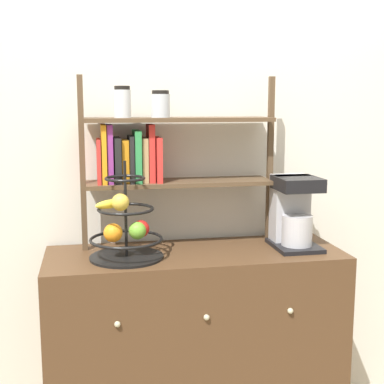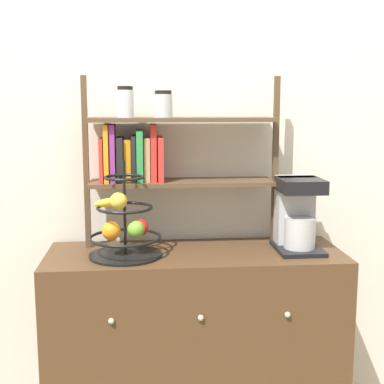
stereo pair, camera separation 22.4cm
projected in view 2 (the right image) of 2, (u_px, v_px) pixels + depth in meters
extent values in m
cube|color=silver|center=(190.00, 156.00, 2.48)|extent=(7.00, 0.05, 2.60)
cube|color=#4C331E|center=(195.00, 352.00, 2.36)|extent=(1.26, 0.45, 0.91)
sphere|color=#B2AD8C|center=(111.00, 321.00, 2.06)|extent=(0.02, 0.02, 0.02)
sphere|color=#B2AD8C|center=(201.00, 318.00, 2.09)|extent=(0.02, 0.02, 0.02)
sphere|color=#B2AD8C|center=(288.00, 315.00, 2.12)|extent=(0.02, 0.02, 0.02)
cube|color=black|center=(298.00, 248.00, 2.31)|extent=(0.19, 0.25, 0.02)
cube|color=#B7B7BC|center=(294.00, 210.00, 2.35)|extent=(0.16, 0.10, 0.30)
cylinder|color=#B7B7BC|center=(300.00, 233.00, 2.27)|extent=(0.13, 0.13, 0.13)
cube|color=black|center=(301.00, 185.00, 2.25)|extent=(0.18, 0.20, 0.06)
cylinder|color=black|center=(126.00, 255.00, 2.22)|extent=(0.30, 0.30, 0.01)
cylinder|color=black|center=(125.00, 208.00, 2.19)|extent=(0.01, 0.01, 0.39)
torus|color=black|center=(125.00, 237.00, 2.21)|extent=(0.30, 0.30, 0.01)
torus|color=black|center=(125.00, 208.00, 2.19)|extent=(0.23, 0.23, 0.01)
torus|color=black|center=(124.00, 177.00, 2.17)|extent=(0.16, 0.16, 0.01)
sphere|color=red|center=(140.00, 228.00, 2.23)|extent=(0.07, 0.07, 0.07)
sphere|color=#6BAD33|center=(136.00, 229.00, 2.20)|extent=(0.07, 0.07, 0.07)
sphere|color=orange|center=(111.00, 231.00, 2.16)|extent=(0.08, 0.08, 0.08)
ellipsoid|color=yellow|center=(110.00, 202.00, 2.19)|extent=(0.14, 0.11, 0.04)
sphere|color=gold|center=(119.00, 201.00, 2.15)|extent=(0.07, 0.07, 0.07)
cube|color=brown|center=(86.00, 163.00, 2.31)|extent=(0.02, 0.02, 0.75)
cube|color=brown|center=(275.00, 161.00, 2.38)|extent=(0.02, 0.02, 0.75)
cube|color=brown|center=(182.00, 182.00, 2.36)|extent=(0.81, 0.20, 0.02)
cube|color=brown|center=(182.00, 119.00, 2.31)|extent=(0.81, 0.20, 0.02)
cube|color=red|center=(102.00, 160.00, 2.31)|extent=(0.02, 0.16, 0.19)
cube|color=orange|center=(107.00, 153.00, 2.31)|extent=(0.02, 0.16, 0.25)
cube|color=#8C338C|center=(113.00, 153.00, 2.31)|extent=(0.02, 0.14, 0.25)
cube|color=black|center=(120.00, 159.00, 2.32)|extent=(0.03, 0.16, 0.19)
cube|color=orange|center=(128.00, 160.00, 2.32)|extent=(0.03, 0.12, 0.18)
cube|color=black|center=(134.00, 158.00, 2.32)|extent=(0.02, 0.16, 0.20)
cube|color=#2D8C47|center=(140.00, 156.00, 2.32)|extent=(0.03, 0.16, 0.22)
cube|color=tan|center=(147.00, 159.00, 2.33)|extent=(0.03, 0.13, 0.19)
cube|color=red|center=(153.00, 153.00, 2.32)|extent=(0.03, 0.13, 0.25)
cube|color=red|center=(160.00, 159.00, 2.33)|extent=(0.02, 0.16, 0.19)
cylinder|color=silver|center=(125.00, 104.00, 2.28)|extent=(0.07, 0.07, 0.12)
cylinder|color=black|center=(125.00, 88.00, 2.27)|extent=(0.07, 0.07, 0.02)
cylinder|color=silver|center=(163.00, 106.00, 2.30)|extent=(0.08, 0.08, 0.10)
cylinder|color=black|center=(163.00, 92.00, 2.29)|extent=(0.07, 0.07, 0.02)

